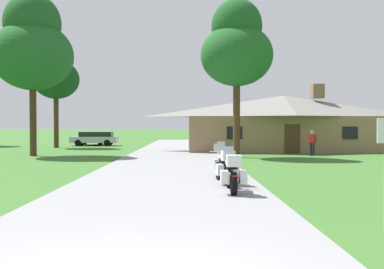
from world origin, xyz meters
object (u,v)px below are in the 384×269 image
tree_by_lodge_front (237,47)px  tree_left_far (56,74)px  motorcycle_orange_farthest_in_row (223,162)px  bystander_red_shirt_near_lodge (312,142)px  parked_red_sedan_far_left (92,139)px  motorcycle_white_nearest_to_camera (232,174)px  motorcycle_silver_second_in_row (225,167)px  parked_silver_suv_far_left (95,138)px  tree_left_near (33,47)px

tree_by_lodge_front → tree_left_far: size_ratio=1.05×
motorcycle_orange_farthest_in_row → bystander_red_shirt_near_lodge: (6.97, 12.63, 0.34)m
tree_by_lodge_front → parked_red_sedan_far_left: tree_by_lodge_front is taller
motorcycle_white_nearest_to_camera → motorcycle_silver_second_in_row: size_ratio=1.00×
motorcycle_white_nearest_to_camera → bystander_red_shirt_near_lodge: bearing=67.0°
motorcycle_white_nearest_to_camera → parked_silver_suv_far_left: (-10.55, 32.38, 0.17)m
tree_left_near → tree_left_far: (-1.71, 11.20, -0.54)m
motorcycle_white_nearest_to_camera → tree_left_near: tree_left_near is taller
motorcycle_silver_second_in_row → tree_left_far: size_ratio=0.22×
motorcycle_orange_farthest_in_row → tree_left_far: bearing=119.3°
motorcycle_white_nearest_to_camera → motorcycle_orange_farthest_in_row: (0.08, 4.32, 0.00)m
motorcycle_silver_second_in_row → parked_red_sedan_far_left: bearing=101.5°
motorcycle_white_nearest_to_camera → motorcycle_orange_farthest_in_row: same height
bystander_red_shirt_near_lodge → parked_silver_suv_far_left: size_ratio=0.36×
motorcycle_white_nearest_to_camera → tree_by_lodge_front: tree_by_lodge_front is taller
motorcycle_silver_second_in_row → tree_left_far: tree_left_far is taller
motorcycle_silver_second_in_row → bystander_red_shirt_near_lodge: (7.09, 14.83, 0.34)m
tree_left_near → tree_by_lodge_front: (13.32, -1.55, -0.28)m
motorcycle_orange_farthest_in_row → parked_red_sedan_far_left: motorcycle_orange_farthest_in_row is taller
parked_red_sedan_far_left → tree_left_near: bearing=-97.2°
motorcycle_white_nearest_to_camera → bystander_red_shirt_near_lodge: size_ratio=1.23×
motorcycle_orange_farthest_in_row → motorcycle_white_nearest_to_camera: bearing=-90.9°
tree_by_lodge_front → motorcycle_silver_second_in_row: bearing=-98.0°
tree_left_far → tree_left_near: bearing=-81.3°
motorcycle_orange_farthest_in_row → parked_silver_suv_far_left: bearing=111.0°
bystander_red_shirt_near_lodge → tree_by_lodge_front: bearing=50.8°
motorcycle_orange_farthest_in_row → tree_left_near: 18.39m
motorcycle_silver_second_in_row → tree_left_near: size_ratio=0.19×
motorcycle_white_nearest_to_camera → parked_silver_suv_far_left: 34.06m
motorcycle_white_nearest_to_camera → tree_by_lodge_front: (1.82, 15.41, 6.34)m
tree_left_near → tree_left_far: bearing=98.7°
tree_left_near → bystander_red_shirt_near_lodge: bearing=-0.1°
motorcycle_orange_farthest_in_row → parked_red_sedan_far_left: bearing=111.1°
motorcycle_white_nearest_to_camera → motorcycle_silver_second_in_row: same height
motorcycle_white_nearest_to_camera → tree_by_lodge_front: 16.77m
tree_by_lodge_front → motorcycle_white_nearest_to_camera: bearing=-96.7°
motorcycle_white_nearest_to_camera → parked_red_sedan_far_left: size_ratio=0.48×
motorcycle_orange_farthest_in_row → tree_left_far: size_ratio=0.22×
tree_by_lodge_front → tree_left_far: 19.71m
tree_by_lodge_front → parked_silver_suv_far_left: 21.89m
tree_by_lodge_front → motorcycle_orange_farthest_in_row: bearing=-98.9°
motorcycle_silver_second_in_row → bystander_red_shirt_near_lodge: bystander_red_shirt_near_lodge is taller
bystander_red_shirt_near_lodge → tree_left_near: tree_left_near is taller
tree_by_lodge_front → parked_red_sedan_far_left: size_ratio=2.28×
motorcycle_orange_farthest_in_row → bystander_red_shirt_near_lodge: bystander_red_shirt_near_lodge is taller
motorcycle_orange_farthest_in_row → parked_red_sedan_far_left: size_ratio=0.48×
motorcycle_orange_farthest_in_row → tree_by_lodge_front: tree_by_lodge_front is taller
tree_by_lodge_front → parked_silver_suv_far_left: tree_by_lodge_front is taller
motorcycle_orange_farthest_in_row → parked_silver_suv_far_left: (-10.64, 28.06, 0.17)m
bystander_red_shirt_near_lodge → tree_left_far: tree_left_far is taller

